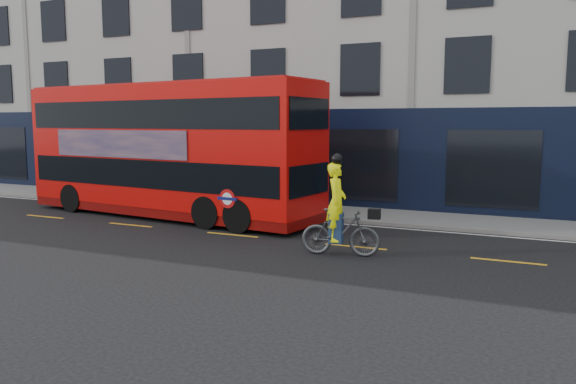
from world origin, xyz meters
The scene contains 8 objects.
ground centered at (0.00, 0.00, 0.00)m, with size 120.00×120.00×0.00m, color black.
pavement centered at (0.00, 6.50, 0.06)m, with size 60.00×3.00×0.12m, color gray.
kerb centered at (0.00, 5.00, 0.07)m, with size 60.00×0.12×0.13m, color gray.
building_terrace centered at (0.00, 12.94, 7.49)m, with size 50.00×10.07×15.00m.
road_edge_line centered at (0.00, 4.70, 0.00)m, with size 58.00×0.10×0.01m, color silver.
lane_dashes centered at (0.00, 1.50, 0.00)m, with size 58.00×0.12×0.01m, color gold, non-canonical shape.
bus centered at (-7.87, 3.56, 2.48)m, with size 12.21×4.08×4.84m.
cyclist centered at (-0.08, 0.32, 0.90)m, with size 2.14×0.93×2.68m.
Camera 1 is at (4.74, -13.31, 3.48)m, focal length 35.00 mm.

